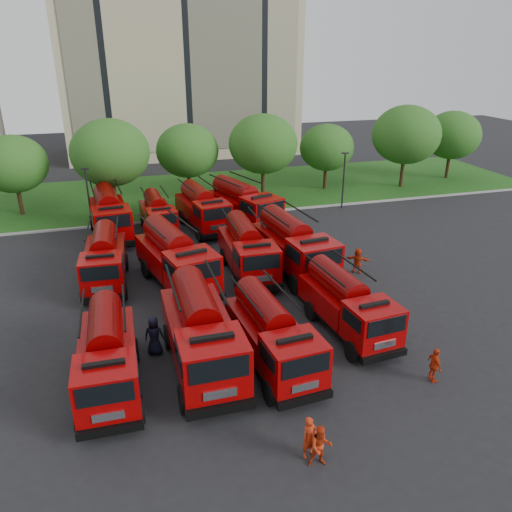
{
  "coord_description": "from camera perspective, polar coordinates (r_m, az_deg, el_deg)",
  "views": [
    {
      "loc": [
        -7.85,
        -23.0,
        13.8
      ],
      "look_at": [
        0.03,
        4.28,
        1.8
      ],
      "focal_mm": 35.0,
      "sensor_mm": 36.0,
      "label": 1
    }
  ],
  "objects": [
    {
      "name": "ground",
      "position": [
        27.94,
        2.39,
        -6.71
      ],
      "size": [
        140.0,
        140.0,
        0.0
      ],
      "primitive_type": "plane",
      "color": "black",
      "rests_on": "ground"
    },
    {
      "name": "lawn",
      "position": [
        51.49,
        -6.81,
        7.27
      ],
      "size": [
        70.0,
        16.0,
        0.12
      ],
      "primitive_type": "cube",
      "color": "#154512",
      "rests_on": "ground"
    },
    {
      "name": "curb",
      "position": [
        43.85,
        -5.0,
        4.57
      ],
      "size": [
        70.0,
        0.3,
        0.14
      ],
      "primitive_type": "cube",
      "color": "gray",
      "rests_on": "ground"
    },
    {
      "name": "apartment_building",
      "position": [
        71.63,
        -8.83,
        21.62
      ],
      "size": [
        30.0,
        14.18,
        25.0
      ],
      "color": "tan",
      "rests_on": "ground"
    },
    {
      "name": "tree_1",
      "position": [
        47.62,
        -26.0,
        9.42
      ],
      "size": [
        5.71,
        5.71,
        6.98
      ],
      "color": "#382314",
      "rests_on": "ground"
    },
    {
      "name": "tree_2",
      "position": [
        45.29,
        -16.34,
        11.26
      ],
      "size": [
        6.72,
        6.72,
        8.22
      ],
      "color": "#382314",
      "rests_on": "ground"
    },
    {
      "name": "tree_3",
      "position": [
        48.36,
        -7.85,
        11.83
      ],
      "size": [
        5.88,
        5.88,
        7.19
      ],
      "color": "#382314",
      "rests_on": "ground"
    },
    {
      "name": "tree_4",
      "position": [
        48.33,
        0.82,
        12.68
      ],
      "size": [
        6.55,
        6.55,
        8.01
      ],
      "color": "#382314",
      "rests_on": "ground"
    },
    {
      "name": "tree_5",
      "position": [
        51.83,
        8.09,
        12.18
      ],
      "size": [
        5.46,
        5.46,
        6.68
      ],
      "color": "#382314",
      "rests_on": "ground"
    },
    {
      "name": "tree_6",
      "position": [
        54.09,
        16.8,
        13.13
      ],
      "size": [
        6.89,
        6.89,
        8.42
      ],
      "color": "#382314",
      "rests_on": "ground"
    },
    {
      "name": "tree_7",
      "position": [
        59.79,
        21.52,
        12.73
      ],
      "size": [
        6.05,
        6.05,
        7.39
      ],
      "color": "#382314",
      "rests_on": "ground"
    },
    {
      "name": "lamp_post_0",
      "position": [
        41.71,
        -18.61,
        6.55
      ],
      "size": [
        0.6,
        0.25,
        5.11
      ],
      "color": "black",
      "rests_on": "ground"
    },
    {
      "name": "lamp_post_1",
      "position": [
        46.14,
        10.0,
        8.89
      ],
      "size": [
        0.6,
        0.25,
        5.11
      ],
      "color": "black",
      "rests_on": "ground"
    },
    {
      "name": "fire_truck_0",
      "position": [
        22.59,
        -16.63,
        -10.84
      ],
      "size": [
        2.69,
        7.08,
        3.2
      ],
      "rotation": [
        0.0,
        0.0,
        -0.02
      ],
      "color": "black",
      "rests_on": "ground"
    },
    {
      "name": "fire_truck_1",
      "position": [
        22.96,
        -6.3,
        -8.67
      ],
      "size": [
        2.98,
        8.01,
        3.64
      ],
      "rotation": [
        0.0,
        0.0,
        0.01
      ],
      "color": "black",
      "rests_on": "ground"
    },
    {
      "name": "fire_truck_2",
      "position": [
        23.06,
        1.86,
        -9.0
      ],
      "size": [
        3.06,
        7.23,
        3.21
      ],
      "rotation": [
        0.0,
        0.0,
        0.09
      ],
      "color": "black",
      "rests_on": "ground"
    },
    {
      "name": "fire_truck_3",
      "position": [
        26.08,
        10.35,
        -5.43
      ],
      "size": [
        3.04,
        7.1,
        3.14
      ],
      "rotation": [
        0.0,
        0.0,
        0.09
      ],
      "color": "black",
      "rests_on": "ground"
    },
    {
      "name": "fire_truck_4",
      "position": [
        32.28,
        -16.93,
        -0.34
      ],
      "size": [
        2.9,
        7.13,
        3.19
      ],
      "rotation": [
        0.0,
        0.0,
        -0.06
      ],
      "color": "black",
      "rests_on": "ground"
    },
    {
      "name": "fire_truck_5",
      "position": [
        30.83,
        -9.17,
        -0.24
      ],
      "size": [
        4.52,
        8.41,
        3.64
      ],
      "rotation": [
        0.0,
        0.0,
        0.23
      ],
      "color": "black",
      "rests_on": "ground"
    },
    {
      "name": "fire_truck_6",
      "position": [
        32.14,
        -1.01,
        0.76
      ],
      "size": [
        2.86,
        7.43,
        3.35
      ],
      "rotation": [
        0.0,
        0.0,
        -0.02
      ],
      "color": "black",
      "rests_on": "ground"
    },
    {
      "name": "fire_truck_7",
      "position": [
        32.39,
        4.31,
        1.16
      ],
      "size": [
        3.67,
        8.28,
        3.65
      ],
      "rotation": [
        0.0,
        0.0,
        0.11
      ],
      "color": "black",
      "rests_on": "ground"
    },
    {
      "name": "fire_truck_8",
      "position": [
        40.27,
        -16.41,
        4.58
      ],
      "size": [
        3.35,
        7.96,
        3.53
      ],
      "rotation": [
        0.0,
        0.0,
        0.08
      ],
      "color": "black",
      "rests_on": "ground"
    },
    {
      "name": "fire_truck_9",
      "position": [
        40.56,
        -11.18,
        4.75
      ],
      "size": [
        2.64,
        6.48,
        2.89
      ],
      "rotation": [
        0.0,
        0.0,
        0.06
      ],
      "color": "black",
      "rests_on": "ground"
    },
    {
      "name": "fire_truck_10",
      "position": [
        40.64,
        -6.16,
        5.43
      ],
      "size": [
        3.61,
        7.66,
        3.35
      ],
      "rotation": [
        0.0,
        0.0,
        0.15
      ],
      "color": "black",
      "rests_on": "ground"
    },
    {
      "name": "fire_truck_11",
      "position": [
        40.99,
        -1.48,
        5.9
      ],
      "size": [
        5.03,
        8.38,
        3.61
      ],
      "rotation": [
        0.0,
        0.0,
        0.31
      ],
      "color": "black",
      "rests_on": "ground"
    },
    {
      "name": "firefighter_0",
      "position": [
        19.7,
        6.02,
        -21.71
      ],
      "size": [
        0.72,
        0.61,
        1.68
      ],
      "primitive_type": "imported",
      "rotation": [
        0.0,
        0.0,
        0.3
      ],
      "color": "#B62A0E",
      "rests_on": "ground"
    },
    {
      "name": "firefighter_1",
      "position": [
        19.44,
        7.27,
        -22.54
      ],
      "size": [
        0.88,
        0.59,
        1.66
      ],
      "primitive_type": "imported",
      "rotation": [
        0.0,
        0.0,
        -0.2
      ],
      "color": "#B62A0E",
      "rests_on": "ground"
    },
    {
      "name": "firefighter_2",
      "position": [
        24.23,
        19.45,
        -13.32
      ],
      "size": [
        0.63,
        1.02,
        1.67
      ],
      "primitive_type": "imported",
      "rotation": [
        0.0,
        0.0,
        1.5
      ],
      "color": "#B62A0E",
      "rests_on": "ground"
    },
    {
      "name": "firefighter_3",
      "position": [
        28.3,
        7.87,
        -6.52
      ],
      "size": [
        1.29,
        1.13,
        1.79
      ],
      "primitive_type": "imported",
      "rotation": [
        0.0,
        0.0,
        3.72
      ],
      "color": "black",
      "rests_on": "ground"
    },
    {
      "name": "firefighter_4",
      "position": [
        25.18,
        -11.37,
        -10.83
      ],
      "size": [
        1.12,
        0.89,
        1.98
      ],
      "primitive_type": "imported",
      "rotation": [
        0.0,
        0.0,
        2.84
      ],
      "color": "black",
      "rests_on": "ground"
    },
    {
      "name": "firefighter_5",
      "position": [
        33.57,
        11.42,
        -1.85
      ],
      "size": [
        1.69,
        1.45,
        1.7
      ],
      "primitive_type": "imported",
      "rotation": [
        0.0,
        0.0,
        2.54
      ],
      "color": "#B62A0E",
      "rests_on": "ground"
    }
  ]
}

